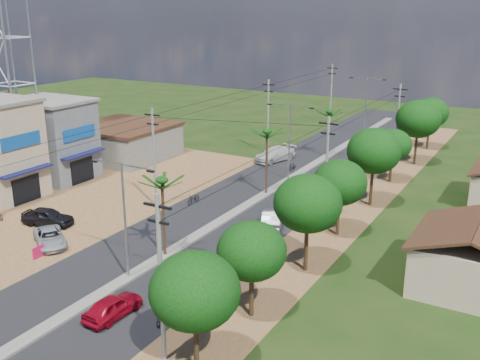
% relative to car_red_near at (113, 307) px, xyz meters
% --- Properties ---
extents(ground, '(160.00, 160.00, 0.00)m').
position_rel_car_red_near_xyz_m(ground, '(-2.40, 4.14, -0.66)').
color(ground, black).
rests_on(ground, ground).
extents(road, '(12.00, 110.00, 0.04)m').
position_rel_car_red_near_xyz_m(road, '(-2.40, 19.14, -0.64)').
color(road, black).
rests_on(road, ground).
extents(median, '(1.00, 90.00, 0.18)m').
position_rel_car_red_near_xyz_m(median, '(-2.40, 22.14, -0.57)').
color(median, '#605E56').
rests_on(median, ground).
extents(dirt_lot_west, '(18.00, 46.00, 0.04)m').
position_rel_car_red_near_xyz_m(dirt_lot_west, '(-17.40, 12.14, -0.65)').
color(dirt_lot_west, brown).
rests_on(dirt_lot_west, ground).
extents(dirt_shoulder_east, '(5.00, 90.00, 0.03)m').
position_rel_car_red_near_xyz_m(dirt_shoulder_east, '(6.10, 19.14, -0.65)').
color(dirt_shoulder_east, brown).
rests_on(dirt_shoulder_east, ground).
extents(shophouse_grey, '(9.00, 6.40, 8.30)m').
position_rel_car_red_near_xyz_m(shophouse_grey, '(-24.38, 18.14, 3.50)').
color(shophouse_grey, '#54575C').
rests_on(shophouse_grey, ground).
extents(low_shed, '(10.40, 10.40, 3.95)m').
position_rel_car_red_near_xyz_m(low_shed, '(-23.40, 28.14, 1.30)').
color(low_shed, '#605E56').
rests_on(low_shed, ground).
extents(house_east_near, '(7.60, 7.50, 4.60)m').
position_rel_car_red_near_xyz_m(house_east_near, '(17.60, 14.14, 1.73)').
color(house_east_near, tan).
rests_on(house_east_near, ground).
extents(tree_east_a, '(4.40, 4.40, 6.37)m').
position_rel_car_red_near_xyz_m(tree_east_a, '(7.10, -1.86, 3.83)').
color(tree_east_a, black).
rests_on(tree_east_a, ground).
extents(tree_east_b, '(4.00, 4.00, 5.83)m').
position_rel_car_red_near_xyz_m(tree_east_b, '(6.90, 4.14, 3.45)').
color(tree_east_b, black).
rests_on(tree_east_b, ground).
extents(tree_east_c, '(4.60, 4.60, 6.83)m').
position_rel_car_red_near_xyz_m(tree_east_c, '(7.30, 11.14, 4.20)').
color(tree_east_c, black).
rests_on(tree_east_c, ground).
extents(tree_east_d, '(4.20, 4.20, 6.13)m').
position_rel_car_red_near_xyz_m(tree_east_d, '(7.00, 18.14, 3.68)').
color(tree_east_d, black).
rests_on(tree_east_d, ground).
extents(tree_east_e, '(4.80, 4.80, 7.14)m').
position_rel_car_red_near_xyz_m(tree_east_e, '(7.20, 26.14, 4.43)').
color(tree_east_e, black).
rests_on(tree_east_e, ground).
extents(tree_east_f, '(3.80, 3.80, 5.52)m').
position_rel_car_red_near_xyz_m(tree_east_f, '(6.80, 34.14, 3.22)').
color(tree_east_f, black).
rests_on(tree_east_f, ground).
extents(tree_east_g, '(5.00, 5.00, 7.38)m').
position_rel_car_red_near_xyz_m(tree_east_g, '(7.40, 42.14, 4.58)').
color(tree_east_g, black).
rests_on(tree_east_g, ground).
extents(tree_east_h, '(4.40, 4.40, 6.52)m').
position_rel_car_red_near_xyz_m(tree_east_h, '(7.10, 50.14, 3.98)').
color(tree_east_h, black).
rests_on(tree_east_h, ground).
extents(palm_median_near, '(2.00, 2.00, 6.15)m').
position_rel_car_red_near_xyz_m(palm_median_near, '(-2.40, 8.14, 4.87)').
color(palm_median_near, black).
rests_on(palm_median_near, ground).
extents(palm_median_mid, '(2.00, 2.00, 6.55)m').
position_rel_car_red_near_xyz_m(palm_median_mid, '(-2.40, 24.14, 5.24)').
color(palm_median_mid, black).
rests_on(palm_median_mid, ground).
extents(palm_median_far, '(2.00, 2.00, 5.85)m').
position_rel_car_red_near_xyz_m(palm_median_far, '(-2.40, 40.14, 4.60)').
color(palm_median_far, black).
rests_on(palm_median_far, ground).
extents(streetlight_near, '(5.10, 0.18, 8.00)m').
position_rel_car_red_near_xyz_m(streetlight_near, '(-2.40, 4.14, 4.12)').
color(streetlight_near, gray).
rests_on(streetlight_near, ground).
extents(streetlight_mid, '(5.10, 0.18, 8.00)m').
position_rel_car_red_near_xyz_m(streetlight_mid, '(-2.40, 29.14, 4.12)').
color(streetlight_mid, gray).
rests_on(streetlight_mid, ground).
extents(streetlight_far, '(5.10, 0.18, 8.00)m').
position_rel_car_red_near_xyz_m(streetlight_far, '(-2.40, 54.14, 4.12)').
color(streetlight_far, gray).
rests_on(streetlight_far, ground).
extents(utility_pole_w_b, '(1.60, 0.24, 9.00)m').
position_rel_car_red_near_xyz_m(utility_pole_w_b, '(-9.40, 16.14, 4.09)').
color(utility_pole_w_b, '#605E56').
rests_on(utility_pole_w_b, ground).
extents(utility_pole_w_c, '(1.60, 0.24, 9.00)m').
position_rel_car_red_near_xyz_m(utility_pole_w_c, '(-9.40, 38.14, 4.09)').
color(utility_pole_w_c, '#605E56').
rests_on(utility_pole_w_c, ground).
extents(utility_pole_w_d, '(1.60, 0.24, 9.00)m').
position_rel_car_red_near_xyz_m(utility_pole_w_d, '(-9.40, 59.14, 4.09)').
color(utility_pole_w_d, '#605E56').
rests_on(utility_pole_w_d, ground).
extents(utility_pole_e_a, '(1.60, 0.24, 9.00)m').
position_rel_car_red_near_xyz_m(utility_pole_e_a, '(5.10, -1.86, 4.09)').
color(utility_pole_e_a, '#605E56').
rests_on(utility_pole_e_a, ground).
extents(utility_pole_e_b, '(1.60, 0.24, 9.00)m').
position_rel_car_red_near_xyz_m(utility_pole_e_b, '(5.10, 20.14, 4.09)').
color(utility_pole_e_b, '#605E56').
rests_on(utility_pole_e_b, ground).
extents(utility_pole_e_c, '(1.60, 0.24, 9.00)m').
position_rel_car_red_near_xyz_m(utility_pole_e_c, '(5.10, 42.14, 4.09)').
color(utility_pole_e_c, '#605E56').
rests_on(utility_pole_e_c, ground).
extents(car_red_near, '(1.75, 3.96, 1.33)m').
position_rel_car_red_near_xyz_m(car_red_near, '(0.00, 0.00, 0.00)').
color(car_red_near, maroon).
rests_on(car_red_near, ground).
extents(car_silver_mid, '(3.01, 4.59, 1.43)m').
position_rel_car_red_near_xyz_m(car_silver_mid, '(1.76, 17.10, 0.05)').
color(car_silver_mid, '#A5A8AD').
rests_on(car_silver_mid, ground).
extents(car_white_far, '(3.74, 5.92, 1.60)m').
position_rel_car_red_near_xyz_m(car_white_far, '(-7.07, 35.42, 0.14)').
color(car_white_far, '#AFAFAB').
rests_on(car_white_far, ground).
extents(car_parked_silver, '(4.76, 4.12, 1.22)m').
position_rel_car_red_near_xyz_m(car_parked_silver, '(-11.11, 5.39, -0.05)').
color(car_parked_silver, '#A5A8AD').
rests_on(car_parked_silver, ground).
extents(car_parked_dark, '(4.59, 2.74, 1.46)m').
position_rel_car_red_near_xyz_m(car_parked_dark, '(-14.41, 8.17, 0.07)').
color(car_parked_dark, black).
rests_on(car_parked_dark, ground).
extents(moto_rider_east, '(1.15, 1.96, 0.97)m').
position_rel_car_red_near_xyz_m(moto_rider_east, '(2.80, 1.01, -0.18)').
color(moto_rider_east, black).
rests_on(moto_rider_east, ground).
extents(moto_rider_west_a, '(0.66, 1.83, 0.96)m').
position_rel_car_red_near_xyz_m(moto_rider_west_a, '(-6.97, 18.50, -0.19)').
color(moto_rider_west_a, black).
rests_on(moto_rider_west_a, ground).
extents(moto_rider_west_b, '(0.61, 1.52, 0.89)m').
position_rel_car_red_near_xyz_m(moto_rider_west_b, '(-3.60, 32.68, -0.22)').
color(moto_rider_west_b, black).
rests_on(moto_rider_west_b, ground).
extents(roadside_sign, '(0.15, 1.11, 0.92)m').
position_rel_car_red_near_xyz_m(roadside_sign, '(-10.13, 3.44, -0.21)').
color(roadside_sign, '#B61046').
rests_on(roadside_sign, ground).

